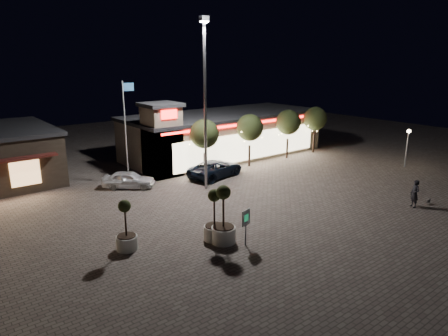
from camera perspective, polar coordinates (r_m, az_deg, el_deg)
ground at (r=23.44m, az=4.92°, el=-8.80°), size 90.00×90.00×0.00m
retail_building at (r=40.30m, az=-0.35°, el=4.86°), size 20.40×8.40×6.10m
floodlight_pole at (r=28.98m, az=-2.73°, el=10.30°), size 0.60×0.40×12.38m
flagpole at (r=31.66m, az=-13.80°, el=6.17°), size 0.95×0.10×8.00m
lamp_post_east at (r=39.52m, az=24.77°, el=3.59°), size 0.36×0.36×3.48m
string_tree_a at (r=33.03m, az=-2.83°, el=4.88°), size 2.42×2.42×4.79m
string_tree_b at (r=36.09m, az=3.70°, el=5.76°), size 2.42×2.42×4.79m
string_tree_c at (r=39.55m, az=9.16°, el=6.45°), size 2.42×2.42×4.79m
string_tree_d at (r=42.54m, az=12.88°, el=6.88°), size 2.42×2.42×4.79m
pickup_truck at (r=33.28m, az=-1.18°, el=-0.06°), size 5.53×3.41×1.43m
white_sedan at (r=31.28m, az=-13.46°, el=-1.60°), size 4.04×3.64×1.33m
pedestrian at (r=29.32m, az=25.60°, el=-3.34°), size 0.69×0.80×1.86m
dog at (r=30.52m, az=27.13°, el=-4.14°), size 0.50×0.18×0.27m
planter_left at (r=21.41m, az=-13.77°, el=-9.19°), size 1.11×1.11×2.72m
planter_mid at (r=21.51m, az=-0.07°, el=-8.15°), size 1.31×1.31×3.22m
planter_right at (r=21.87m, az=-1.38°, el=-8.03°), size 1.18×1.18×2.89m
valet_sign at (r=21.02m, az=3.15°, el=-7.53°), size 0.65×0.24×2.01m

